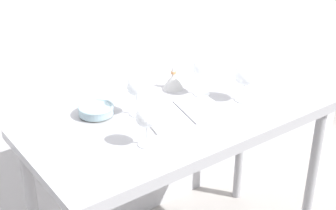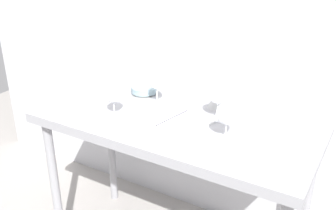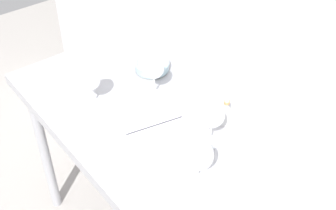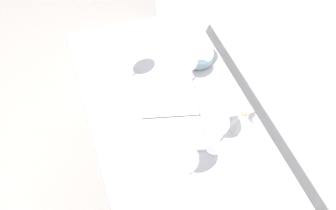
{
  "view_description": "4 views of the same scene",
  "coord_description": "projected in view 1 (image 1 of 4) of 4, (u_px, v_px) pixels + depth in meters",
  "views": [
    {
      "loc": [
        -1.16,
        -1.46,
        1.87
      ],
      "look_at": [
        -0.08,
        0.02,
        0.95
      ],
      "focal_mm": 51.22,
      "sensor_mm": 36.0,
      "label": 1
    },
    {
      "loc": [
        0.85,
        -1.52,
        1.76
      ],
      "look_at": [
        -0.04,
        -0.0,
        0.97
      ],
      "focal_mm": 41.67,
      "sensor_mm": 36.0,
      "label": 2
    },
    {
      "loc": [
        1.02,
        -0.76,
        2.06
      ],
      "look_at": [
        0.01,
        0.03,
        1.0
      ],
      "focal_mm": 47.7,
      "sensor_mm": 36.0,
      "label": 3
    },
    {
      "loc": [
        1.23,
        -0.42,
        2.28
      ],
      "look_at": [
        -0.05,
        -0.01,
        0.94
      ],
      "focal_mm": 51.0,
      "sensor_mm": 36.0,
      "label": 4
    }
  ],
  "objects": [
    {
      "name": "steel_counter",
      "position": [
        184.0,
        134.0,
        2.14
      ],
      "size": [
        1.4,
        0.65,
        0.9
      ],
      "color": "#95959A",
      "rests_on": "ground_plane"
    },
    {
      "name": "wine_glass_near_left",
      "position": [
        146.0,
        118.0,
        1.81
      ],
      "size": [
        0.08,
        0.08,
        0.16
      ],
      "color": "white",
      "rests_on": "steel_counter"
    },
    {
      "name": "tasting_sheet_upper",
      "position": [
        248.0,
        85.0,
        2.36
      ],
      "size": [
        0.29,
        0.3,
        0.0
      ],
      "primitive_type": "cube",
      "rotation": [
        0.0,
        0.0,
        -0.7
      ],
      "color": "white",
      "rests_on": "steel_counter"
    },
    {
      "name": "decanter_funnel",
      "position": [
        173.0,
        81.0,
        2.31
      ],
      "size": [
        0.1,
        0.1,
        0.12
      ],
      "color": "#B8B8B8",
      "rests_on": "steel_counter"
    },
    {
      "name": "open_notebook",
      "position": [
        184.0,
        113.0,
        2.08
      ],
      "size": [
        0.4,
        0.31,
        0.01
      ],
      "rotation": [
        0.0,
        0.0,
        -0.22
      ],
      "color": "white",
      "rests_on": "steel_counter"
    },
    {
      "name": "tasting_bowl",
      "position": [
        96.0,
        110.0,
        2.07
      ],
      "size": [
        0.15,
        0.15,
        0.04
      ],
      "color": "#DBCC66",
      "rests_on": "steel_counter"
    },
    {
      "name": "wine_glass_far_left",
      "position": [
        137.0,
        87.0,
        2.03
      ],
      "size": [
        0.08,
        0.08,
        0.18
      ],
      "color": "white",
      "rests_on": "steel_counter"
    },
    {
      "name": "wine_glass_far_right",
      "position": [
        203.0,
        69.0,
        2.21
      ],
      "size": [
        0.09,
        0.09,
        0.18
      ],
      "color": "white",
      "rests_on": "steel_counter"
    },
    {
      "name": "wine_glass_near_right",
      "position": [
        245.0,
        76.0,
        2.15
      ],
      "size": [
        0.1,
        0.1,
        0.18
      ],
      "color": "white",
      "rests_on": "steel_counter"
    }
  ]
}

